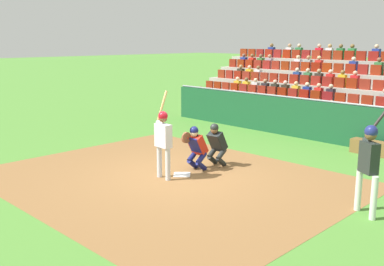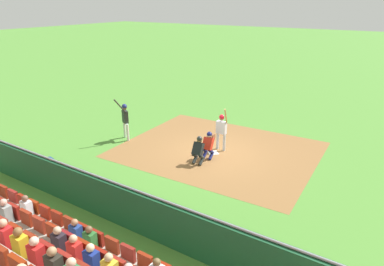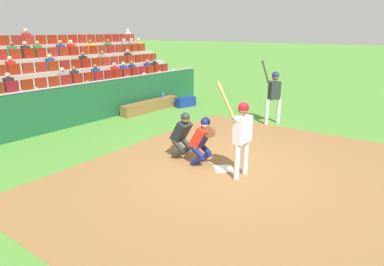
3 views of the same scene
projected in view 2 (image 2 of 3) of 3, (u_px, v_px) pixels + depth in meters
The scene contains 11 objects.
ground_plane at pixel (213, 153), 16.04m from camera, with size 160.00×160.00×0.00m, color #4E8A33.
infield_dirt_patch at pixel (218, 149), 16.43m from camera, with size 8.92×7.23×0.01m, color olive.
home_plate_marker at pixel (213, 153), 16.03m from camera, with size 0.44×0.44×0.02m, color white.
batter_at_plate at pixel (222, 128), 15.99m from camera, with size 0.66×0.60×2.22m.
catcher_crouching at pixel (209, 144), 15.28m from camera, with size 0.49×0.73×1.27m.
home_plate_umpire at pixel (198, 149), 14.77m from camera, with size 0.49×0.52×1.26m.
dugout_wall at pixel (116, 203), 10.81m from camera, with size 13.71×0.24×1.47m.
dugout_bench at pixel (64, 181), 13.09m from camera, with size 2.96×0.40×0.44m, color brown.
water_bottle_on_bench at pixel (51, 168), 13.37m from camera, with size 0.07×0.07×0.25m, color blue.
equipment_duffel_bag at pixel (52, 165), 14.38m from camera, with size 0.92×0.36×0.41m, color navy.
on_deck_batter at pixel (125, 117), 17.24m from camera, with size 0.62×0.83×2.24m.
Camera 2 is at (7.04, -12.85, 6.66)m, focal length 32.10 mm.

